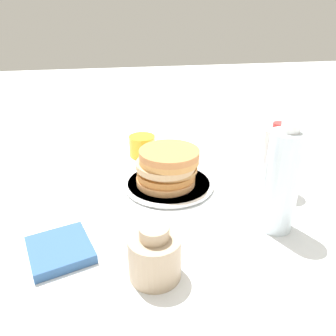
# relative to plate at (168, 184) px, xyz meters

# --- Properties ---
(ground_plane) EXTENTS (4.00, 4.00, 0.00)m
(ground_plane) POSITION_rel_plate_xyz_m (0.00, -0.02, -0.01)
(ground_plane) COLOR white
(plate) EXTENTS (0.24, 0.24, 0.01)m
(plate) POSITION_rel_plate_xyz_m (0.00, 0.00, 0.00)
(plate) COLOR white
(plate) RESTS_ON ground_plane
(pancake_stack) EXTENTS (0.17, 0.17, 0.10)m
(pancake_stack) POSITION_rel_plate_xyz_m (-0.00, -0.00, 0.05)
(pancake_stack) COLOR tan
(pancake_stack) RESTS_ON plate
(juice_glass) EXTENTS (0.08, 0.08, 0.07)m
(juice_glass) POSITION_rel_plate_xyz_m (-0.04, 0.22, 0.03)
(juice_glass) COLOR yellow
(juice_glass) RESTS_ON ground_plane
(cream_jug) EXTENTS (0.09, 0.09, 0.10)m
(cream_jug) POSITION_rel_plate_xyz_m (-0.08, -0.32, 0.04)
(cream_jug) COLOR tan
(cream_jug) RESTS_ON ground_plane
(water_bottle_near) EXTENTS (0.07, 0.07, 0.24)m
(water_bottle_near) POSITION_rel_plate_xyz_m (0.19, -0.22, 0.10)
(water_bottle_near) COLOR silver
(water_bottle_near) RESTS_ON ground_plane
(water_bottle_mid) EXTENTS (0.07, 0.07, 0.18)m
(water_bottle_mid) POSITION_rel_plate_xyz_m (0.26, -0.07, 0.08)
(water_bottle_mid) COLOR white
(water_bottle_mid) RESTS_ON ground_plane
(napkin) EXTENTS (0.14, 0.15, 0.02)m
(napkin) POSITION_rel_plate_xyz_m (-0.26, -0.23, 0.00)
(napkin) COLOR #33598C
(napkin) RESTS_ON ground_plane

